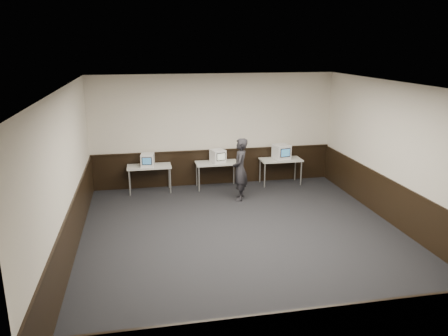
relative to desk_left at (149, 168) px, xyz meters
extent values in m
plane|color=black|center=(1.90, -3.60, -0.68)|extent=(8.00, 8.00, 0.00)
plane|color=white|center=(1.90, -3.60, 2.52)|extent=(8.00, 8.00, 0.00)
plane|color=beige|center=(1.90, 0.40, 0.92)|extent=(7.00, 0.00, 7.00)
plane|color=beige|center=(1.90, -7.60, 0.92)|extent=(7.00, 0.00, 7.00)
plane|color=beige|center=(-1.60, -3.60, 0.92)|extent=(0.00, 8.00, 8.00)
plane|color=beige|center=(5.40, -3.60, 0.92)|extent=(0.00, 8.00, 8.00)
cube|color=black|center=(1.90, 0.38, -0.18)|extent=(6.98, 0.04, 1.00)
cube|color=black|center=(-1.58, -3.60, -0.18)|extent=(0.04, 7.98, 1.00)
cube|color=black|center=(5.38, -3.60, -0.18)|extent=(0.04, 7.98, 1.00)
cube|color=black|center=(1.90, 0.36, 0.34)|extent=(6.98, 0.06, 0.04)
cube|color=beige|center=(0.00, 0.00, 0.05)|extent=(1.20, 0.60, 0.04)
cylinder|color=#999999|center=(-0.55, -0.25, -0.32)|extent=(0.04, 0.04, 0.71)
cylinder|color=#999999|center=(0.55, -0.25, -0.32)|extent=(0.04, 0.04, 0.71)
cylinder|color=#999999|center=(-0.55, 0.25, -0.32)|extent=(0.04, 0.04, 0.71)
cylinder|color=#999999|center=(0.55, 0.25, -0.32)|extent=(0.04, 0.04, 0.71)
cube|color=beige|center=(1.90, 0.00, 0.05)|extent=(1.20, 0.60, 0.04)
cylinder|color=#999999|center=(1.35, -0.25, -0.32)|extent=(0.04, 0.04, 0.71)
cylinder|color=#999999|center=(2.45, -0.25, -0.32)|extent=(0.04, 0.04, 0.71)
cylinder|color=#999999|center=(1.35, 0.25, -0.32)|extent=(0.04, 0.04, 0.71)
cylinder|color=#999999|center=(2.45, 0.25, -0.32)|extent=(0.04, 0.04, 0.71)
cube|color=beige|center=(3.80, 0.00, 0.05)|extent=(1.20, 0.60, 0.04)
cylinder|color=#999999|center=(3.25, -0.25, -0.32)|extent=(0.04, 0.04, 0.71)
cylinder|color=#999999|center=(4.35, -0.25, -0.32)|extent=(0.04, 0.04, 0.71)
cylinder|color=#999999|center=(3.25, 0.25, -0.32)|extent=(0.04, 0.04, 0.71)
cylinder|color=#999999|center=(4.35, 0.25, -0.32)|extent=(0.04, 0.04, 0.71)
cube|color=white|center=(-0.03, -0.04, 0.25)|extent=(0.40, 0.41, 0.35)
cube|color=black|center=(-0.06, -0.23, 0.27)|extent=(0.27, 0.05, 0.21)
cube|color=teal|center=(-0.06, -0.23, 0.27)|extent=(0.23, 0.03, 0.18)
cube|color=white|center=(1.93, 0.02, 0.25)|extent=(0.46, 0.47, 0.36)
cube|color=black|center=(1.99, -0.17, 0.27)|extent=(0.26, 0.10, 0.22)
cube|color=beige|center=(1.99, -0.17, 0.27)|extent=(0.23, 0.07, 0.18)
cube|color=white|center=(3.82, 0.02, 0.28)|extent=(0.51, 0.52, 0.43)
cube|color=black|center=(3.86, -0.20, 0.31)|extent=(0.32, 0.08, 0.26)
cube|color=teal|center=(3.87, -0.21, 0.31)|extent=(0.27, 0.06, 0.21)
imported|color=black|center=(2.32, -1.09, 0.15)|extent=(0.55, 0.69, 1.65)
camera|label=1|loc=(-0.20, -11.77, 3.30)|focal=35.00mm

